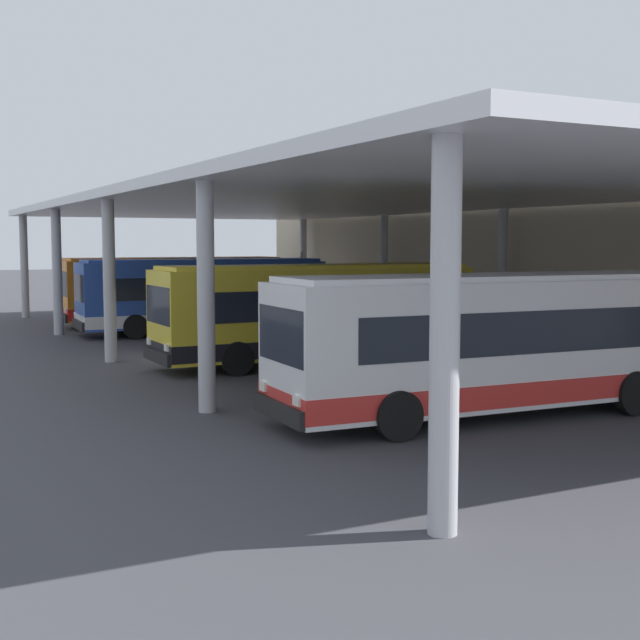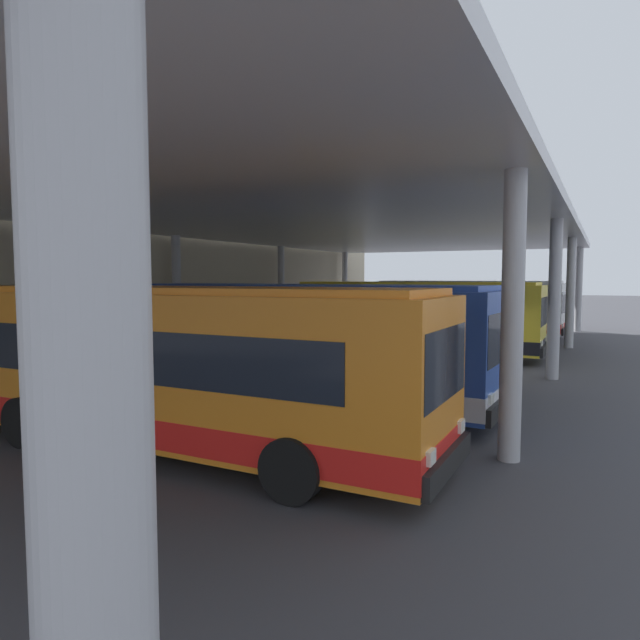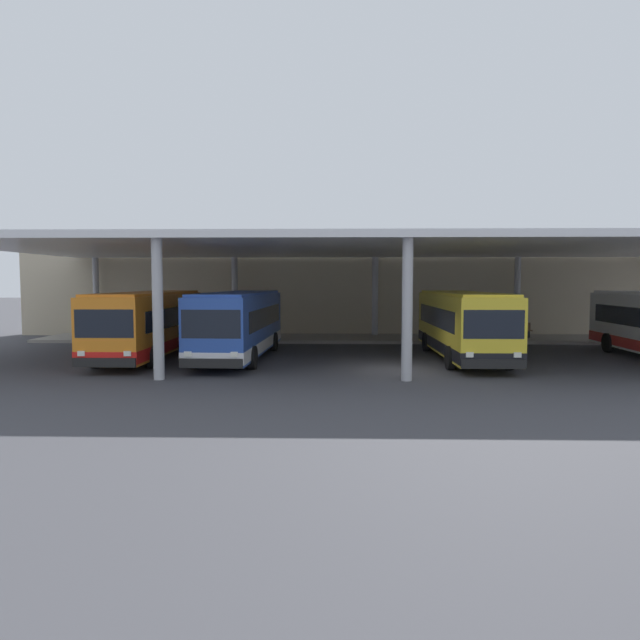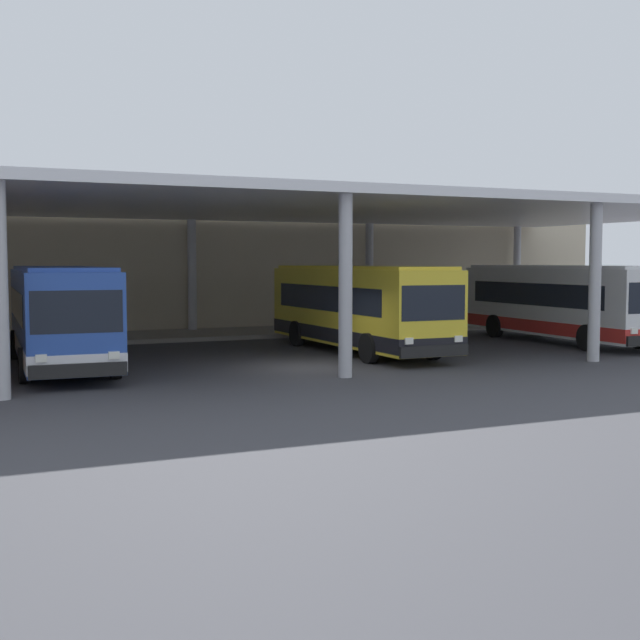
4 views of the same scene
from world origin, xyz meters
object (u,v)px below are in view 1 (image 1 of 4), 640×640
bus_second_bay (203,294)px  bus_far_bay (498,342)px  bus_middle_bay (317,312)px  bus_nearest_bay (175,289)px  trash_bin (577,337)px  banner_sign (301,278)px  bench_waiting (639,346)px

bus_second_bay → bus_far_bay: bearing=-0.2°
bus_second_bay → bus_middle_bay: same height
bus_nearest_bay → trash_bin: (17.48, 8.65, -0.98)m
bus_nearest_bay → banner_sign: 7.90m
bus_nearest_bay → bench_waiting: 22.01m
bus_second_bay → bus_far_bay: (19.81, -0.08, 0.00)m
bus_middle_bay → banner_sign: size_ratio=3.29×
bus_second_bay → banner_sign: banner_sign is taller
bus_nearest_bay → trash_bin: bearing=26.3°
bus_middle_bay → bus_far_bay: same height
bus_second_bay → banner_sign: bearing=129.4°
bus_second_bay → bus_far_bay: same height
trash_bin → bus_middle_bay: bearing=-106.4°
bus_second_bay → bench_waiting: 18.11m
trash_bin → banner_sign: size_ratio=0.31×
bus_nearest_bay → banner_sign: bearing=104.5°
bench_waiting → bus_nearest_bay: bearing=-157.2°
bus_far_bay → bus_second_bay: bearing=179.8°
bus_second_bay → trash_bin: bus_second_bay is taller
bus_second_bay → bench_waiting: size_ratio=5.90×
bench_waiting → banner_sign: size_ratio=0.56×
bus_second_bay → bus_middle_bay: bearing=0.6°
bench_waiting → banner_sign: bearing=-177.7°
bus_nearest_bay → banner_sign: size_ratio=3.29×
bus_nearest_bay → bus_middle_bay: (14.94, 0.01, 0.00)m
bus_nearest_bay → banner_sign: (-1.98, 7.64, 0.32)m
trash_bin → bench_waiting: bearing=-2.7°
bus_nearest_bay → bus_middle_bay: 14.94m
bus_second_bay → trash_bin: size_ratio=10.84×
bus_far_bay → trash_bin: (-6.71, 8.83, -0.98)m
bench_waiting → banner_sign: (-22.25, -0.88, 1.32)m
bus_nearest_bay → bus_middle_bay: same height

